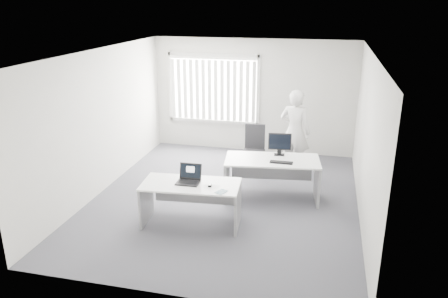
% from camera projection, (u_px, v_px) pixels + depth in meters
% --- Properties ---
extents(ground, '(6.00, 6.00, 0.00)m').
position_uv_depth(ground, '(225.00, 199.00, 8.48)').
color(ground, '#515259').
rests_on(ground, ground).
extents(wall_back, '(5.00, 0.02, 2.80)m').
position_uv_depth(wall_back, '(253.00, 96.00, 10.78)').
color(wall_back, beige).
rests_on(wall_back, ground).
extents(wall_front, '(5.00, 0.02, 2.80)m').
position_uv_depth(wall_front, '(168.00, 199.00, 5.27)').
color(wall_front, beige).
rests_on(wall_front, ground).
extents(wall_left, '(0.02, 6.00, 2.80)m').
position_uv_depth(wall_left, '(101.00, 121.00, 8.57)').
color(wall_left, beige).
rests_on(wall_left, ground).
extents(wall_right, '(0.02, 6.00, 2.80)m').
position_uv_depth(wall_right, '(367.00, 139.00, 7.48)').
color(wall_right, beige).
rests_on(wall_right, ground).
extents(ceiling, '(5.00, 6.00, 0.02)m').
position_uv_depth(ceiling, '(225.00, 53.00, 7.57)').
color(ceiling, white).
rests_on(ceiling, wall_back).
extents(window, '(2.32, 0.06, 1.76)m').
position_uv_depth(window, '(213.00, 89.00, 10.92)').
color(window, '#BBBBB6').
rests_on(window, wall_back).
extents(blinds, '(2.20, 0.10, 1.50)m').
position_uv_depth(blinds, '(213.00, 90.00, 10.87)').
color(blinds, white).
rests_on(blinds, wall_back).
extents(desk_near, '(1.70, 0.90, 0.75)m').
position_uv_depth(desk_near, '(191.00, 195.00, 7.38)').
color(desk_near, white).
rests_on(desk_near, ground).
extents(desk_far, '(1.87, 1.06, 0.81)m').
position_uv_depth(desk_far, '(272.00, 170.00, 8.33)').
color(desk_far, white).
rests_on(desk_far, ground).
extents(office_chair, '(0.62, 0.62, 1.06)m').
position_uv_depth(office_chair, '(254.00, 158.00, 9.73)').
color(office_chair, black).
rests_on(office_chair, ground).
extents(person, '(0.77, 0.60, 1.87)m').
position_uv_depth(person, '(295.00, 132.00, 9.51)').
color(person, silver).
rests_on(person, ground).
extents(laptop, '(0.39, 0.34, 0.30)m').
position_uv_depth(laptop, '(188.00, 175.00, 7.28)').
color(laptop, black).
rests_on(laptop, desk_near).
extents(paper_sheet, '(0.29, 0.23, 0.00)m').
position_uv_depth(paper_sheet, '(212.00, 187.00, 7.19)').
color(paper_sheet, white).
rests_on(paper_sheet, desk_near).
extents(mouse, '(0.08, 0.11, 0.04)m').
position_uv_depth(mouse, '(210.00, 185.00, 7.21)').
color(mouse, silver).
rests_on(mouse, paper_sheet).
extents(booklet, '(0.20, 0.23, 0.01)m').
position_uv_depth(booklet, '(221.00, 192.00, 6.99)').
color(booklet, white).
rests_on(booklet, desk_near).
extents(keyboard, '(0.42, 0.14, 0.02)m').
position_uv_depth(keyboard, '(281.00, 162.00, 8.07)').
color(keyboard, black).
rests_on(keyboard, desk_far).
extents(monitor, '(0.45, 0.18, 0.44)m').
position_uv_depth(monitor, '(280.00, 144.00, 8.41)').
color(monitor, black).
rests_on(monitor, desk_far).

